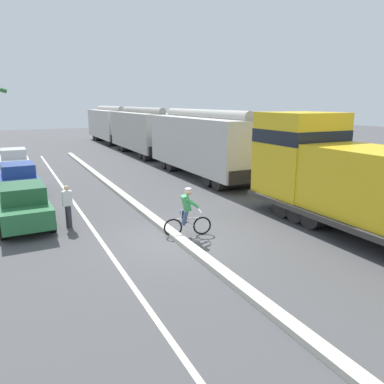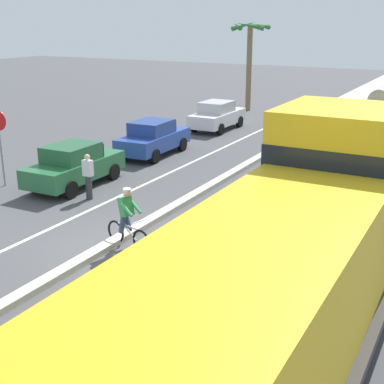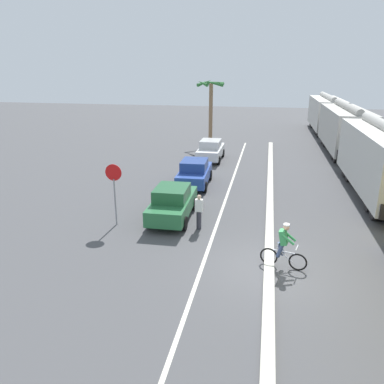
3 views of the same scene
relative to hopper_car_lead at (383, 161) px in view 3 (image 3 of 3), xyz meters
name	(u,v)px [view 3 (image 3 of 3)]	position (x,y,z in m)	size (l,w,h in m)	color
ground_plane	(269,269)	(-5.97, -9.48, -2.08)	(120.00, 120.00, 0.00)	#4C4C4F
median_curb	(270,209)	(-5.97, -3.48, -2.00)	(0.36, 36.00, 0.16)	beige
lane_stripe	(223,207)	(-8.37, -3.48, -2.07)	(0.14, 36.00, 0.01)	silver
hopper_car_lead	(383,161)	(0.00, 0.00, 0.00)	(2.90, 10.60, 4.18)	beige
hopper_car_middle	(345,129)	(0.00, 11.60, 0.00)	(2.90, 10.60, 4.18)	#AEABA4
hopper_car_trailing	(326,113)	(0.00, 23.20, 0.00)	(2.90, 10.60, 4.18)	beige
parked_car_green	(173,202)	(-10.57, -5.50, -1.26)	(1.93, 4.25, 1.62)	#286B3D
parked_car_blue	(195,173)	(-10.57, 0.00, -1.26)	(1.96, 4.26, 1.62)	#28479E
parked_car_white	(211,150)	(-10.62, 6.80, -1.26)	(1.84, 4.20, 1.62)	silver
cyclist	(284,247)	(-5.50, -9.26, -1.26)	(1.68, 0.57, 1.71)	black
stop_sign	(114,183)	(-12.94, -6.75, -0.05)	(0.76, 0.08, 2.88)	gray
palm_tree_near	(211,97)	(-11.73, 13.93, 2.29)	(2.65, 2.74, 5.98)	#846647
pedestrian_by_cars	(199,211)	(-9.11, -6.48, -1.23)	(0.34, 0.22, 1.62)	#33333D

